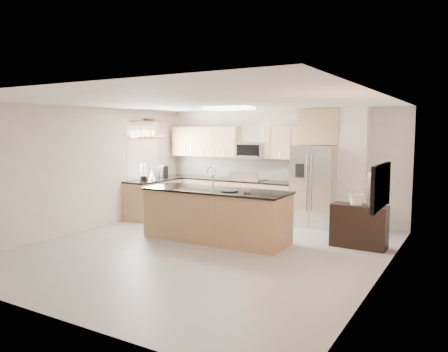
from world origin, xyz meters
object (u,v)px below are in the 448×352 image
Objects in this scene: coffee_maker at (163,172)px; flower_vase at (358,185)px; kettle at (152,175)px; bowl at (149,119)px; microwave at (251,150)px; television at (373,186)px; range at (249,198)px; island at (216,215)px; refrigerator at (315,186)px; cup at (246,190)px; blender at (143,173)px; platter at (229,191)px; credenza at (359,226)px.

flower_vase reaches higher than coffee_maker.
kettle is 1.37m from bowl.
television is (3.51, -3.24, -0.28)m from microwave.
range is 1.16m from microwave.
microwave is at bearing 99.77° from island.
island is 4.00× the size of flower_vase.
flower_vase is (1.26, -1.39, 0.25)m from refrigerator.
kettle is at bearing -163.35° from refrigerator.
flower_vase is (1.76, 0.92, 0.10)m from cup.
blender reaches higher than kettle.
island is at bearing -162.22° from flower_vase.
microwave is 2.61m from bowl.
range is at bearing 48.36° from television.
television reaches higher than island.
kettle reaches higher than platter.
credenza is 5.02m from kettle.
bowl is at bearing 174.84° from flower_vase.
flower_vase is at bearing -47.82° from refrigerator.
microwave is at bearing 174.14° from refrigerator.
range reaches higher than platter.
platter is 1.06× the size of bowl.
bowl is at bearing 154.10° from island.
kettle is 0.81× the size of bowl.
kettle is at bearing 155.57° from island.
refrigerator is 3.98m from blender.
island is 8.38× the size of platter.
flower_vase is at bearing -26.17° from range.
refrigerator reaches higher than range.
microwave is 2.36× the size of bowl.
platter is at bearing -71.32° from range.
refrigerator is 1.92m from credenza.
range reaches higher than credenza.
television is at bearing -19.61° from kettle.
microwave is at bearing 20.22° from coffee_maker.
television reaches higher than range.
television is at bearing -17.02° from blender.
bowl reaches higher than credenza.
bowl is (-3.03, 1.34, 1.38)m from platter.
credenza is at bearing 61.96° from flower_vase.
cup is at bearing -5.86° from platter.
bowl is (-5.20, 0.41, 1.99)m from credenza.
refrigerator reaches higher than television.
bowl reaches higher than refrigerator.
microwave is at bearing 115.03° from cup.
refrigerator is 4.37× the size of blender.
television is (3.51, -3.12, 0.88)m from range.
refrigerator is 0.62× the size of island.
television is (2.73, -0.81, 0.36)m from platter.
credenza is 7.00× the size of cup.
range is at bearing 100.34° from island.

